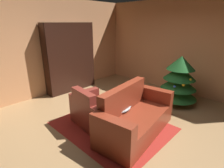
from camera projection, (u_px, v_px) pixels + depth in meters
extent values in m
plane|color=#9A754B|center=(115.00, 122.00, 3.97)|extent=(6.81, 6.81, 0.00)
cube|color=tan|center=(179.00, 47.00, 5.45)|extent=(5.37, 0.06, 2.80)
cube|color=tan|center=(50.00, 48.00, 5.25)|extent=(0.06, 5.79, 2.80)
cube|color=maroon|center=(112.00, 126.00, 3.83)|extent=(2.27, 1.86, 0.01)
cube|color=black|center=(73.00, 59.00, 5.46)|extent=(0.03, 1.63, 2.11)
cube|color=black|center=(90.00, 55.00, 6.11)|extent=(0.36, 0.02, 2.11)
cube|color=black|center=(46.00, 62.00, 5.02)|extent=(0.36, 0.03, 2.11)
cube|color=black|center=(72.00, 89.00, 5.91)|extent=(0.33, 1.58, 0.03)
cube|color=black|center=(72.00, 77.00, 5.78)|extent=(0.33, 1.58, 0.03)
cube|color=black|center=(71.00, 64.00, 5.64)|extent=(0.33, 1.58, 0.02)
cube|color=black|center=(69.00, 51.00, 5.50)|extent=(0.33, 1.58, 0.02)
cube|color=black|center=(68.00, 37.00, 5.36)|extent=(0.33, 1.58, 0.02)
cube|color=black|center=(67.00, 23.00, 5.22)|extent=(0.33, 1.58, 0.03)
cube|color=black|center=(68.00, 66.00, 5.75)|extent=(0.05, 1.06, 0.67)
cube|color=black|center=(69.00, 66.00, 5.73)|extent=(0.03, 1.09, 0.70)
cube|color=navy|center=(89.00, 78.00, 6.40)|extent=(0.25, 0.03, 0.34)
cube|color=#368749|center=(88.00, 80.00, 6.39)|extent=(0.24, 0.03, 0.26)
cube|color=#114A88|center=(88.00, 80.00, 6.36)|extent=(0.25, 0.04, 0.26)
cube|color=brown|center=(86.00, 79.00, 6.32)|extent=(0.23, 0.03, 0.33)
cube|color=#9B548C|center=(86.00, 80.00, 6.30)|extent=(0.23, 0.03, 0.31)
cube|color=tan|center=(84.00, 79.00, 6.29)|extent=(0.17, 0.04, 0.36)
cube|color=red|center=(87.00, 45.00, 5.98)|extent=(0.25, 0.04, 0.25)
cube|color=gold|center=(85.00, 43.00, 5.96)|extent=(0.17, 0.05, 0.33)
cube|color=#2C438A|center=(84.00, 45.00, 5.94)|extent=(0.18, 0.03, 0.25)
cube|color=red|center=(84.00, 44.00, 5.89)|extent=(0.22, 0.04, 0.31)
cube|color=orange|center=(83.00, 45.00, 5.88)|extent=(0.21, 0.03, 0.23)
cube|color=gold|center=(81.00, 45.00, 5.86)|extent=(0.17, 0.04, 0.23)
cube|color=#4D3324|center=(85.00, 32.00, 5.85)|extent=(0.18, 0.05, 0.25)
cube|color=gold|center=(85.00, 31.00, 5.80)|extent=(0.21, 0.03, 0.28)
cube|color=#B2A591|center=(83.00, 31.00, 5.79)|extent=(0.19, 0.04, 0.28)
cube|color=#ABAD85|center=(83.00, 30.00, 5.72)|extent=(0.26, 0.03, 0.34)
cube|color=gold|center=(81.00, 31.00, 5.72)|extent=(0.20, 0.03, 0.29)
cube|color=maroon|center=(96.00, 115.00, 3.84)|extent=(0.77, 0.78, 0.41)
cube|color=maroon|center=(84.00, 101.00, 3.54)|extent=(0.71, 0.23, 0.44)
cube|color=maroon|center=(108.00, 118.00, 3.49)|extent=(0.24, 0.72, 0.65)
cube|color=maroon|center=(85.00, 104.00, 4.12)|extent=(0.24, 0.72, 0.65)
ellipsoid|color=gray|center=(99.00, 103.00, 3.75)|extent=(0.30, 0.21, 0.18)
sphere|color=gray|center=(102.00, 98.00, 3.85)|extent=(0.13, 0.13, 0.13)
cube|color=maroon|center=(136.00, 124.00, 3.53)|extent=(0.99, 1.53, 0.41)
cube|color=maroon|center=(124.00, 98.00, 3.55)|extent=(0.37, 1.45, 0.53)
cube|color=maroon|center=(112.00, 138.00, 2.86)|extent=(0.82, 0.30, 0.71)
cube|color=maroon|center=(154.00, 103.00, 4.10)|extent=(0.82, 0.30, 0.71)
cylinder|color=black|center=(121.00, 119.00, 3.67)|extent=(0.04, 0.04, 0.46)
cylinder|color=black|center=(117.00, 111.00, 3.97)|extent=(0.04, 0.04, 0.46)
cylinder|color=black|center=(105.00, 117.00, 3.75)|extent=(0.04, 0.04, 0.46)
cylinder|color=silver|center=(114.00, 105.00, 3.72)|extent=(0.70, 0.70, 0.02)
cube|color=gray|center=(117.00, 104.00, 3.71)|extent=(0.22, 0.14, 0.02)
cube|color=gold|center=(117.00, 103.00, 3.71)|extent=(0.20, 0.13, 0.02)
cube|color=#9B9782|center=(118.00, 102.00, 3.71)|extent=(0.21, 0.14, 0.03)
cube|color=#31438C|center=(117.00, 101.00, 3.70)|extent=(0.20, 0.15, 0.03)
cube|color=#365681|center=(117.00, 100.00, 3.69)|extent=(0.18, 0.13, 0.02)
cylinder|color=#134F26|center=(121.00, 98.00, 3.80)|extent=(0.07, 0.07, 0.19)
cylinder|color=#134F26|center=(121.00, 93.00, 3.76)|extent=(0.03, 0.03, 0.07)
cylinder|color=brown|center=(176.00, 100.00, 4.92)|extent=(0.08, 0.08, 0.16)
cone|color=#1D5723|center=(177.00, 91.00, 4.83)|extent=(1.02, 1.02, 0.35)
cone|color=#1D5723|center=(179.00, 82.00, 4.74)|extent=(0.92, 0.92, 0.35)
cone|color=#1D5723|center=(180.00, 73.00, 4.66)|extent=(0.82, 0.82, 0.35)
cone|color=#1D5723|center=(181.00, 63.00, 4.57)|extent=(0.73, 0.73, 0.35)
sphere|color=yellow|center=(173.00, 94.00, 4.49)|extent=(0.07, 0.07, 0.07)
sphere|color=yellow|center=(183.00, 85.00, 4.37)|extent=(0.08, 0.08, 0.08)
sphere|color=red|center=(163.00, 96.00, 4.77)|extent=(0.07, 0.07, 0.07)
sphere|color=yellow|center=(190.00, 80.00, 4.42)|extent=(0.06, 0.06, 0.06)
sphere|color=red|center=(173.00, 85.00, 5.22)|extent=(0.06, 0.06, 0.06)
sphere|color=blue|center=(175.00, 86.00, 4.45)|extent=(0.06, 0.06, 0.06)
sphere|color=yellow|center=(169.00, 77.00, 5.06)|extent=(0.06, 0.06, 0.06)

